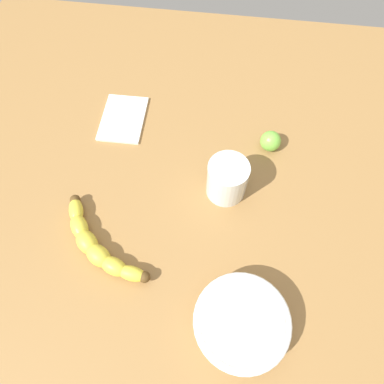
{
  "coord_description": "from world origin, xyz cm",
  "views": [
    {
      "loc": [
        -30.32,
        -7.13,
        65.2
      ],
      "look_at": [
        1.69,
        -2.92,
        5.0
      ],
      "focal_mm": 32.55,
      "sensor_mm": 36.0,
      "label": 1
    }
  ],
  "objects_px": {
    "banana": "(97,245)",
    "lime_fruit": "(271,141)",
    "smoothie_glass": "(227,180)",
    "ceramic_bowl": "(241,322)"
  },
  "relations": [
    {
      "from": "smoothie_glass",
      "to": "banana",
      "type": "bearing_deg",
      "value": 124.82
    },
    {
      "from": "banana",
      "to": "lime_fruit",
      "type": "height_order",
      "value": "lime_fruit"
    },
    {
      "from": "lime_fruit",
      "to": "banana",
      "type": "bearing_deg",
      "value": 131.66
    },
    {
      "from": "lime_fruit",
      "to": "smoothie_glass",
      "type": "bearing_deg",
      "value": 144.5
    },
    {
      "from": "smoothie_glass",
      "to": "ceramic_bowl",
      "type": "bearing_deg",
      "value": -169.95
    },
    {
      "from": "banana",
      "to": "lime_fruit",
      "type": "relative_size",
      "value": 4.24
    },
    {
      "from": "banana",
      "to": "ceramic_bowl",
      "type": "relative_size",
      "value": 1.2
    },
    {
      "from": "ceramic_bowl",
      "to": "lime_fruit",
      "type": "height_order",
      "value": "ceramic_bowl"
    },
    {
      "from": "smoothie_glass",
      "to": "lime_fruit",
      "type": "distance_m",
      "value": 0.15
    },
    {
      "from": "smoothie_glass",
      "to": "lime_fruit",
      "type": "bearing_deg",
      "value": -35.5
    }
  ]
}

